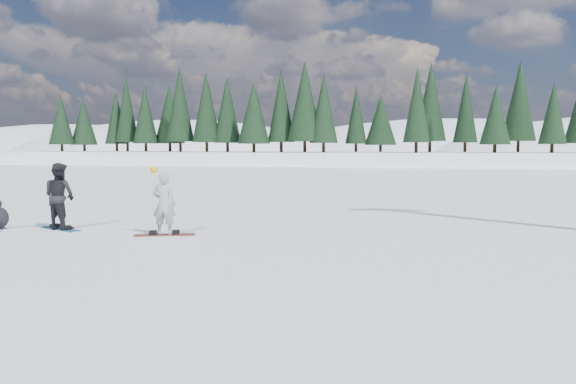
% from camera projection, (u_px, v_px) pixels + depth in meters
% --- Properties ---
extents(ground, '(420.00, 420.00, 0.00)m').
position_uv_depth(ground, '(68.00, 244.00, 12.89)').
color(ground, white).
rests_on(ground, ground).
extents(alpine_backdrop, '(412.50, 227.00, 53.20)m').
position_uv_depth(alpine_backdrop, '(354.00, 191.00, 200.74)').
color(alpine_backdrop, white).
rests_on(alpine_backdrop, ground).
extents(snowboarder_woman, '(0.63, 0.46, 1.74)m').
position_uv_depth(snowboarder_woman, '(164.00, 203.00, 13.98)').
color(snowboarder_woman, '#AAAAAF').
rests_on(snowboarder_woman, ground).
extents(snowboarder_man, '(1.01, 0.86, 1.79)m').
position_uv_depth(snowboarder_man, '(59.00, 196.00, 14.99)').
color(snowboarder_man, black).
rests_on(snowboarder_man, ground).
extents(snowboard_woman, '(1.51, 0.78, 0.03)m').
position_uv_depth(snowboard_woman, '(165.00, 235.00, 14.04)').
color(snowboard_woman, maroon).
rests_on(snowboard_woman, ground).
extents(snowboard_man, '(1.47, 0.90, 0.03)m').
position_uv_depth(snowboard_man, '(61.00, 229.00, 15.06)').
color(snowboard_man, teal).
rests_on(snowboard_man, ground).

